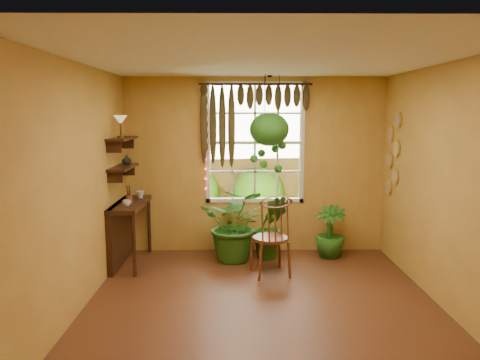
{
  "coord_description": "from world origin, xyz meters",
  "views": [
    {
      "loc": [
        -0.3,
        -4.93,
        2.16
      ],
      "look_at": [
        -0.24,
        1.15,
        1.28
      ],
      "focal_mm": 35.0,
      "sensor_mm": 36.0,
      "label": 1
    }
  ],
  "objects_px": {
    "windsor_chair": "(271,248)",
    "potted_plant_mid": "(270,227)",
    "counter_ledge": "(123,226)",
    "potted_plant_left": "(236,224)",
    "hanging_basket": "(269,133)"
  },
  "relations": [
    {
      "from": "counter_ledge",
      "to": "potted_plant_mid",
      "type": "bearing_deg",
      "value": 6.29
    },
    {
      "from": "counter_ledge",
      "to": "hanging_basket",
      "type": "relative_size",
      "value": 0.84
    },
    {
      "from": "windsor_chair",
      "to": "potted_plant_mid",
      "type": "relative_size",
      "value": 1.32
    },
    {
      "from": "counter_ledge",
      "to": "potted_plant_mid",
      "type": "height_order",
      "value": "potted_plant_mid"
    },
    {
      "from": "potted_plant_left",
      "to": "hanging_basket",
      "type": "relative_size",
      "value": 0.76
    },
    {
      "from": "potted_plant_mid",
      "to": "hanging_basket",
      "type": "relative_size",
      "value": 0.67
    },
    {
      "from": "potted_plant_mid",
      "to": "potted_plant_left",
      "type": "bearing_deg",
      "value": -169.31
    },
    {
      "from": "counter_ledge",
      "to": "potted_plant_mid",
      "type": "xyz_separation_m",
      "value": [
        2.13,
        0.23,
        -0.07
      ]
    },
    {
      "from": "windsor_chair",
      "to": "potted_plant_mid",
      "type": "distance_m",
      "value": 0.75
    },
    {
      "from": "windsor_chair",
      "to": "hanging_basket",
      "type": "xyz_separation_m",
      "value": [
        0.03,
        0.88,
        1.49
      ]
    },
    {
      "from": "potted_plant_mid",
      "to": "hanging_basket",
      "type": "distance_m",
      "value": 1.38
    },
    {
      "from": "hanging_basket",
      "to": "potted_plant_left",
      "type": "bearing_deg",
      "value": -154.32
    },
    {
      "from": "counter_ledge",
      "to": "hanging_basket",
      "type": "distance_m",
      "value": 2.51
    },
    {
      "from": "potted_plant_left",
      "to": "hanging_basket",
      "type": "xyz_separation_m",
      "value": [
        0.49,
        0.24,
        1.31
      ]
    },
    {
      "from": "hanging_basket",
      "to": "counter_ledge",
      "type": "bearing_deg",
      "value": -169.95
    }
  ]
}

